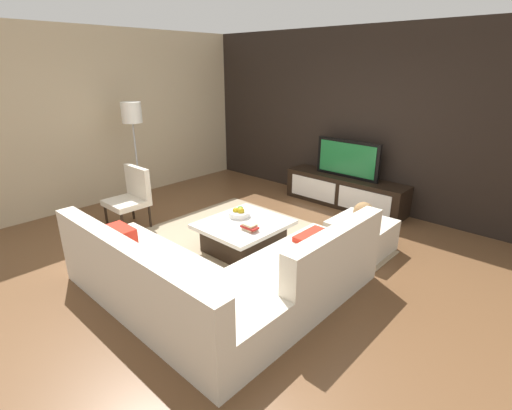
{
  "coord_description": "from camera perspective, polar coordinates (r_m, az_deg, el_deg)",
  "views": [
    {
      "loc": [
        2.97,
        -2.99,
        2.24
      ],
      "look_at": [
        -0.17,
        0.4,
        0.51
      ],
      "focal_mm": 26.5,
      "sensor_mm": 36.0,
      "label": 1
    }
  ],
  "objects": [
    {
      "name": "ottoman",
      "position": [
        4.98,
        15.55,
        -4.48
      ],
      "size": [
        0.7,
        0.7,
        0.4
      ],
      "primitive_type": "cube",
      "color": "beige",
      "rests_on": "ground"
    },
    {
      "name": "decorative_ball",
      "position": [
        4.86,
        15.91,
        -1.01
      ],
      "size": [
        0.25,
        0.25,
        0.25
      ],
      "primitive_type": "sphere",
      "color": "#997247",
      "rests_on": "ottoman"
    },
    {
      "name": "floor_lamp",
      "position": [
        6.4,
        -18.19,
        12.16
      ],
      "size": [
        0.31,
        0.31,
        1.69
      ],
      "color": "#A5A5AA",
      "rests_on": "ground"
    },
    {
      "name": "side_wall_left",
      "position": [
        6.99,
        -20.25,
        12.41
      ],
      "size": [
        0.12,
        5.2,
        2.8
      ],
      "primitive_type": "cube",
      "color": "#C6B28E",
      "rests_on": "ground"
    },
    {
      "name": "coffee_table",
      "position": [
        4.81,
        -1.86,
        -4.59
      ],
      "size": [
        0.92,
        1.04,
        0.38
      ],
      "color": "black",
      "rests_on": "ground"
    },
    {
      "name": "ground_plane",
      "position": [
        4.77,
        -1.81,
        -7.5
      ],
      "size": [
        14.0,
        14.0,
        0.0
      ],
      "primitive_type": "plane",
      "color": "brown"
    },
    {
      "name": "area_rug",
      "position": [
        4.83,
        -2.67,
        -7.07
      ],
      "size": [
        3.01,
        2.78,
        0.01
      ],
      "primitive_type": "cube",
      "color": "tan",
      "rests_on": "ground"
    },
    {
      "name": "accent_chair_near",
      "position": [
        5.71,
        -18.28,
        1.61
      ],
      "size": [
        0.55,
        0.51,
        0.87
      ],
      "rotation": [
        0.0,
        0.0,
        0.09
      ],
      "color": "black",
      "rests_on": "ground"
    },
    {
      "name": "fruit_bowl",
      "position": [
        4.9,
        -2.56,
        -1.22
      ],
      "size": [
        0.28,
        0.28,
        0.14
      ],
      "color": "silver",
      "rests_on": "coffee_table"
    },
    {
      "name": "book_stack",
      "position": [
        4.5,
        -0.96,
        -3.34
      ],
      "size": [
        0.21,
        0.14,
        0.08
      ],
      "color": "#CCB78C",
      "rests_on": "coffee_table"
    },
    {
      "name": "feature_wall_back",
      "position": [
        6.47,
        15.45,
        12.35
      ],
      "size": [
        6.4,
        0.12,
        2.8
      ],
      "primitive_type": "cube",
      "color": "black",
      "rests_on": "ground"
    },
    {
      "name": "media_console",
      "position": [
        6.46,
        13.22,
        2.03
      ],
      "size": [
        2.06,
        0.49,
        0.5
      ],
      "color": "black",
      "rests_on": "ground"
    },
    {
      "name": "sectional_couch",
      "position": [
        3.77,
        -5.76,
        -10.94
      ],
      "size": [
        2.49,
        2.34,
        0.81
      ],
      "color": "beige",
      "rests_on": "ground"
    },
    {
      "name": "television",
      "position": [
        6.31,
        13.63,
        6.8
      ],
      "size": [
        1.1,
        0.06,
        0.61
      ],
      "color": "black",
      "rests_on": "media_console"
    }
  ]
}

